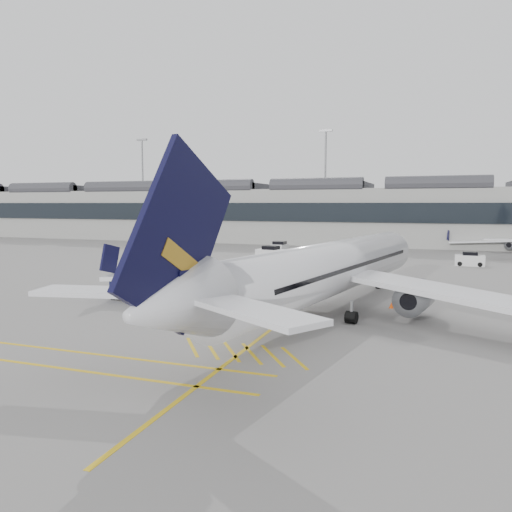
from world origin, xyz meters
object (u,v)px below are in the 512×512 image
(airliner_main, at_px, (327,270))
(ramp_agent_b, at_px, (190,295))
(belt_loader, at_px, (254,290))
(pushback_tug, at_px, (136,286))
(baggage_cart_a, at_px, (209,281))
(ramp_agent_a, at_px, (257,295))

(airliner_main, distance_m, ramp_agent_b, 11.09)
(belt_loader, bearing_deg, ramp_agent_b, -107.66)
(airliner_main, xyz_separation_m, pushback_tug, (-18.34, 2.89, -2.65))
(airliner_main, height_order, belt_loader, airliner_main)
(airliner_main, xyz_separation_m, ramp_agent_b, (-10.81, -0.82, -2.35))
(airliner_main, distance_m, baggage_cart_a, 13.55)
(belt_loader, bearing_deg, baggage_cart_a, -176.56)
(ramp_agent_b, bearing_deg, belt_loader, -132.25)
(ramp_agent_a, distance_m, ramp_agent_b, 5.39)
(baggage_cart_a, relative_size, pushback_tug, 0.87)
(baggage_cart_a, bearing_deg, belt_loader, 13.36)
(belt_loader, distance_m, ramp_agent_a, 4.77)
(airliner_main, xyz_separation_m, baggage_cart_a, (-12.16, 5.55, -2.24))
(belt_loader, relative_size, pushback_tug, 1.83)
(ramp_agent_a, bearing_deg, baggage_cart_a, 113.70)
(belt_loader, bearing_deg, ramp_agent_a, -52.65)
(belt_loader, height_order, pushback_tug, belt_loader)
(belt_loader, distance_m, ramp_agent_b, 6.47)
(baggage_cart_a, bearing_deg, airliner_main, -0.92)
(ramp_agent_b, bearing_deg, pushback_tug, -37.14)
(ramp_agent_b, distance_m, pushback_tug, 8.40)
(baggage_cart_a, height_order, ramp_agent_a, ramp_agent_a)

